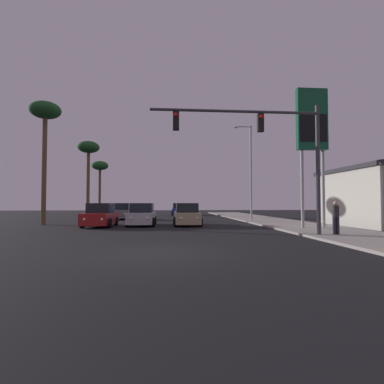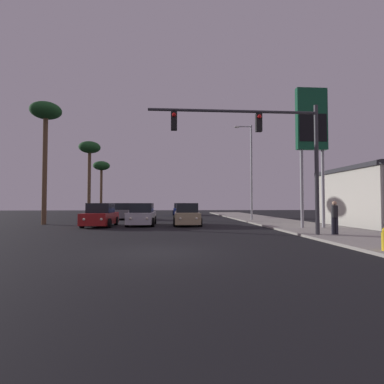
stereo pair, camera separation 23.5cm
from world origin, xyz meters
The scene contains 14 objects.
ground_plane centered at (0.00, 0.00, 0.00)m, with size 120.00×120.00×0.00m, color black.
sidewalk_right centered at (9.50, 10.00, 0.06)m, with size 5.00×60.00×0.12m.
car_grey centered at (-4.57, 21.50, 0.76)m, with size 2.04×4.32×1.68m.
car_blue centered at (1.73, 31.67, 0.76)m, with size 2.04×4.32×1.68m.
car_silver centered at (-1.74, 12.48, 0.76)m, with size 2.04×4.33×1.68m.
car_red centered at (-4.65, 11.76, 0.76)m, with size 2.04×4.34×1.68m.
car_tan centered at (1.65, 12.34, 0.76)m, with size 2.04×4.32×1.68m.
traffic_light_mast centered at (5.22, 4.08, 4.79)m, with size 8.49×0.36×6.50m.
street_lamp centered at (7.94, 17.48, 5.12)m, with size 1.74×0.24×9.00m.
gas_station_sign centered at (9.50, 8.21, 6.62)m, with size 2.00×0.42×9.00m.
pedestrian_on_sidewalk centered at (8.62, 4.11, 1.03)m, with size 0.34×0.32×1.67m.
palm_tree_mid centered at (-8.74, 24.00, 7.51)m, with size 2.40×2.40×8.65m.
palm_tree_near centered at (-9.52, 14.00, 8.45)m, with size 2.40×2.40×9.72m.
palm_tree_far centered at (-9.68, 34.00, 6.75)m, with size 2.40×2.40×7.80m.
Camera 1 is at (0.19, -10.31, 1.69)m, focal length 28.00 mm.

